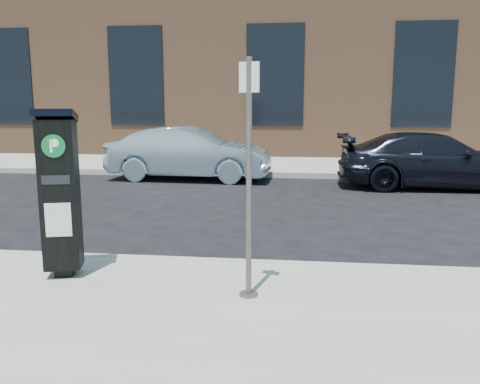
# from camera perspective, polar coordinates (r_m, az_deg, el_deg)

# --- Properties ---
(ground) EXTENTS (120.00, 120.00, 0.00)m
(ground) POSITION_cam_1_polar(r_m,az_deg,el_deg) (6.57, -1.96, -8.81)
(ground) COLOR black
(ground) RESTS_ON ground
(sidewalk_far) EXTENTS (60.00, 12.00, 0.15)m
(sidewalk_far) POSITION_cam_1_polar(r_m,az_deg,el_deg) (20.26, 4.15, 4.36)
(sidewalk_far) COLOR gray
(sidewalk_far) RESTS_ON ground
(curb_near) EXTENTS (60.00, 0.12, 0.16)m
(curb_near) POSITION_cam_1_polar(r_m,az_deg,el_deg) (6.52, -1.99, -8.24)
(curb_near) COLOR #9E9B93
(curb_near) RESTS_ON ground
(curb_far) EXTENTS (60.00, 0.12, 0.16)m
(curb_far) POSITION_cam_1_polar(r_m,az_deg,el_deg) (14.33, 2.97, 1.94)
(curb_far) COLOR #9E9B93
(curb_far) RESTS_ON ground
(building) EXTENTS (28.00, 10.05, 8.25)m
(building) POSITION_cam_1_polar(r_m,az_deg,el_deg) (23.23, 4.66, 15.16)
(building) COLOR brown
(building) RESTS_ON ground
(parking_kiosk) EXTENTS (0.52, 0.49, 1.91)m
(parking_kiosk) POSITION_cam_1_polar(r_m,az_deg,el_deg) (6.06, -19.58, 0.01)
(parking_kiosk) COLOR black
(parking_kiosk) RESTS_ON sidewalk_near
(sign_pole) EXTENTS (0.21, 0.19, 2.41)m
(sign_pole) POSITION_cam_1_polar(r_m,az_deg,el_deg) (5.05, 1.00, 1.15)
(sign_pole) COLOR #4F4C46
(sign_pole) RESTS_ON sidewalk_near
(car_silver) EXTENTS (4.43, 1.70, 1.44)m
(car_silver) POSITION_cam_1_polar(r_m,az_deg,el_deg) (13.94, -5.69, 4.33)
(car_silver) COLOR #8CA4B2
(car_silver) RESTS_ON ground
(car_dark) EXTENTS (4.72, 1.98, 1.36)m
(car_dark) POSITION_cam_1_polar(r_m,az_deg,el_deg) (13.45, 20.98, 3.33)
(car_dark) COLOR black
(car_dark) RESTS_ON ground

